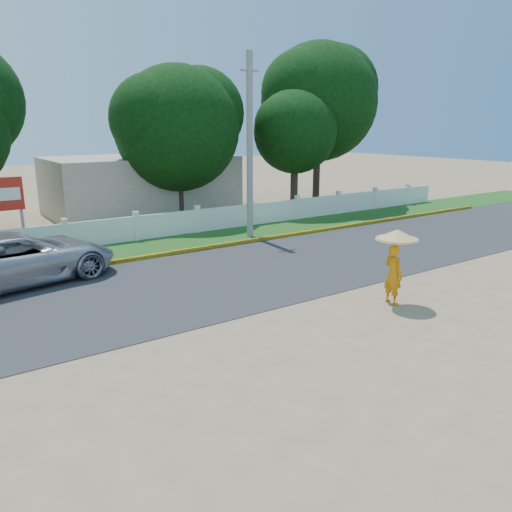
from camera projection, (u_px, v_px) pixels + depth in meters
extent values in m
plane|color=#9E8460|center=(300.00, 320.00, 12.96)|extent=(120.00, 120.00, 0.00)
cube|color=#38383A|center=(213.00, 278.00, 16.55)|extent=(60.00, 7.00, 0.02)
cube|color=#2D601E|center=(151.00, 247.00, 20.73)|extent=(60.00, 3.50, 0.03)
cube|color=yellow|center=(168.00, 254.00, 19.36)|extent=(40.00, 0.18, 0.16)
cube|color=silver|center=(137.00, 228.00, 21.75)|extent=(40.00, 0.10, 1.10)
cube|color=#B7AD99|center=(141.00, 185.00, 28.54)|extent=(10.00, 6.00, 3.20)
cylinder|color=gray|center=(250.00, 148.00, 21.63)|extent=(0.28, 0.28, 7.92)
imported|color=#ACAEB4|center=(19.00, 258.00, 15.82)|extent=(6.41, 3.92, 1.66)
imported|color=orange|center=(393.00, 274.00, 13.99)|extent=(0.45, 0.65, 1.72)
cylinder|color=gray|center=(396.00, 251.00, 13.85)|extent=(0.02, 0.02, 1.12)
cone|color=tan|center=(397.00, 235.00, 13.73)|extent=(1.18, 1.18, 0.28)
cylinder|color=gray|center=(23.00, 225.00, 20.13)|extent=(0.12, 0.12, 2.00)
cylinder|color=#473828|center=(317.00, 170.00, 31.69)|extent=(0.44, 0.44, 4.30)
sphere|color=#0D380D|center=(319.00, 102.00, 30.64)|extent=(7.15, 7.15, 7.15)
cylinder|color=#473828|center=(180.00, 191.00, 26.90)|extent=(0.44, 0.44, 2.94)
sphere|color=#0D380D|center=(177.00, 129.00, 26.06)|extent=(6.53, 6.53, 6.53)
cylinder|color=#473828|center=(294.00, 183.00, 29.19)|extent=(0.44, 0.44, 3.25)
sphere|color=#0D380D|center=(295.00, 131.00, 28.44)|extent=(4.76, 4.76, 4.76)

